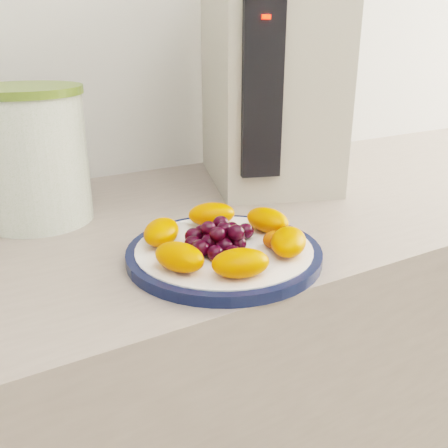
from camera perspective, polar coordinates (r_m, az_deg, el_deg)
counter at (r=1.08m, az=-2.67°, el=-21.91°), size 3.50×0.60×0.90m
cabinet_face at (r=1.10m, az=-2.65°, el=-23.05°), size 3.48×0.58×0.84m
plate_rim at (r=0.67m, az=0.00°, el=-3.40°), size 0.26×0.26×0.01m
plate_face at (r=0.67m, az=0.00°, el=-3.32°), size 0.24×0.24×0.02m
canister at (r=0.83m, az=-20.98°, el=6.87°), size 0.20×0.20×0.20m
canister_lid at (r=0.82m, az=-21.97°, el=14.02°), size 0.21×0.21×0.01m
appliance_body at (r=1.00m, az=5.16°, el=15.69°), size 0.31×0.36×0.38m
appliance_panel at (r=0.83m, az=4.37°, el=14.99°), size 0.07×0.04×0.28m
appliance_led at (r=0.82m, az=4.83°, el=22.52°), size 0.01×0.01×0.01m
fruit_plate at (r=0.66m, az=0.19°, el=-1.46°), size 0.23×0.23×0.04m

